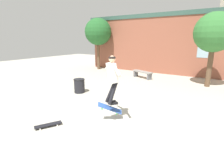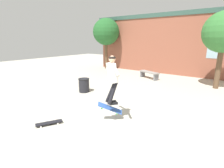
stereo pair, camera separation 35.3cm
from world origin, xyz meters
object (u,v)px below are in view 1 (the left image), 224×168
object	(u,v)px
tree_left	(98,32)
skater	(112,76)
trash_bin	(79,85)
skateboard_flipping	(110,108)
park_bench	(142,73)
tree_right	(214,33)
skateboard_resting	(48,125)

from	to	relation	value
tree_left	skater	size ratio (longest dim) A/B	2.85
trash_bin	skateboard_flipping	distance (m)	3.53
skater	skateboard_flipping	world-z (taller)	skater
tree_left	park_bench	size ratio (longest dim) A/B	2.73
tree_right	trash_bin	world-z (taller)	tree_right
trash_bin	tree_right	bearing A→B (deg)	42.24
tree_left	skater	world-z (taller)	tree_left
trash_bin	park_bench	bearing A→B (deg)	74.92
trash_bin	skateboard_resting	distance (m)	3.63
trash_bin	skateboard_flipping	world-z (taller)	trash_bin
skater	tree_left	bearing A→B (deg)	75.98
tree_right	skateboard_resting	world-z (taller)	tree_right
park_bench	skateboard_resting	bearing A→B (deg)	-65.08
tree_right	park_bench	xyz separation A→B (m)	(-4.01, 0.03, -2.60)
tree_left	trash_bin	world-z (taller)	tree_left
trash_bin	skater	bearing A→B (deg)	-29.84
tree_right	skateboard_resting	bearing A→B (deg)	-114.35
tree_right	skateboard_flipping	xyz separation A→B (m)	(-2.28, -6.62, -2.52)
tree_right	skater	bearing A→B (deg)	-108.31
skateboard_flipping	skater	bearing A→B (deg)	-52.29
tree_right	tree_left	distance (m)	8.98
park_bench	skateboard_resting	xyz separation A→B (m)	(0.38, -8.06, -0.28)
skater	skateboard_flipping	distance (m)	1.11
trash_bin	skateboard_resting	world-z (taller)	trash_bin
tree_right	trash_bin	xyz separation A→B (m)	(-5.32, -4.83, -2.58)
trash_bin	tree_left	bearing A→B (deg)	119.44
skateboard_resting	skater	bearing A→B (deg)	-17.86
park_bench	skater	distance (m)	7.01
trash_bin	skater	world-z (taller)	skater
tree_right	trash_bin	distance (m)	7.64
tree_left	skateboard_flipping	size ratio (longest dim) A/B	6.10
skateboard_flipping	park_bench	bearing A→B (deg)	57.30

